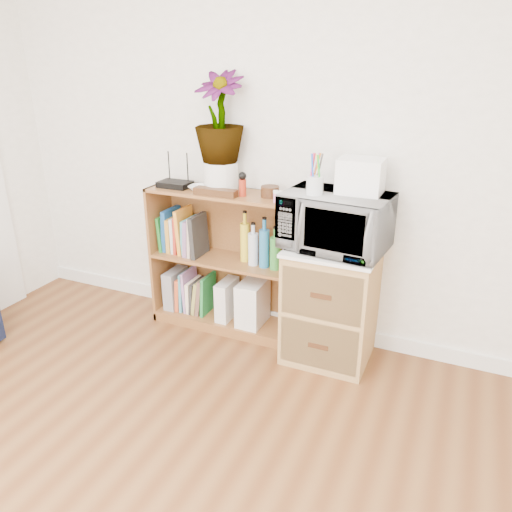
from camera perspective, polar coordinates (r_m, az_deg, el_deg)
The scene contains 21 objects.
skirting_board at distance 3.47m, azimuth 2.83°, elevation -7.24°, with size 4.00×0.02×0.10m, color white.
bookshelf at distance 3.30m, azimuth -3.59°, elevation -0.66°, with size 1.00×0.30×0.95m, color brown.
wicker_unit at distance 3.04m, azimuth 8.52°, elevation -5.55°, with size 0.50×0.45×0.70m, color #9E7542.
microwave at distance 2.83m, azimuth 9.07°, elevation 3.92°, with size 0.58×0.39×0.32m, color white.
pen_cup at distance 2.74m, azimuth 6.73°, elevation 8.05°, with size 0.09×0.09×0.10m, color silver.
small_appliance at distance 2.80m, azimuth 11.90°, elevation 8.95°, with size 0.24×0.20×0.19m, color white.
router at distance 3.29m, azimuth -9.25°, elevation 8.10°, with size 0.20×0.14×0.04m, color black.
white_bowl at distance 3.19m, azimuth -6.49°, elevation 7.74°, with size 0.13×0.13×0.03m, color white.
plant_pot at distance 3.15m, azimuth -4.03°, elevation 9.06°, with size 0.21×0.21×0.18m, color silver.
potted_plant at distance 3.09m, azimuth -4.21°, elevation 15.54°, with size 0.30×0.30×0.53m, color #37702C.
trinket_box at distance 3.05m, azimuth -4.64°, elevation 7.29°, with size 0.27×0.07×0.04m, color #381B0F.
kokeshi_doll at distance 3.03m, azimuth -1.55°, elevation 7.80°, with size 0.04×0.04×0.10m, color #A02713.
wooden_bowl at distance 3.02m, azimuth 1.60°, elevation 7.38°, with size 0.11×0.11×0.06m, color #361F0E.
paint_jars at distance 2.89m, azimuth 2.89°, elevation 6.60°, with size 0.11×0.04×0.06m, color pink.
file_box at distance 3.60m, azimuth -9.17°, elevation -3.61°, with size 0.08×0.22×0.27m, color gray.
magazine_holder_left at distance 3.40m, azimuth -3.33°, elevation -4.97°, with size 0.09×0.22×0.27m, color silver.
magazine_holder_mid at distance 3.33m, azimuth -0.92°, elevation -5.27°, with size 0.09×0.24×0.30m, color silver.
magazine_holder_right at distance 3.31m, azimuth 0.10°, elevation -5.44°, with size 0.10×0.24×0.30m, color silver.
cookbooks at distance 3.39m, azimuth -8.32°, elevation 2.59°, with size 0.31×0.20×0.31m.
liquor_bottles at distance 3.11m, azimuth 1.75°, elevation 1.32°, with size 0.45×0.07×0.32m.
lower_books at distance 3.52m, azimuth -6.93°, elevation -4.21°, with size 0.24×0.19×0.29m.
Camera 1 is at (1.07, -0.59, 1.75)m, focal length 35.00 mm.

